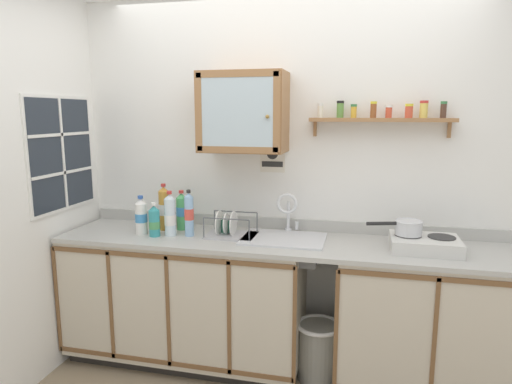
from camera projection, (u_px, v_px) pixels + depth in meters
name	position (u px, v px, depth m)	size (l,w,h in m)	color
back_wall	(288.00, 174.00, 3.13)	(3.59, 0.07, 2.60)	white
side_wall_left	(0.00, 190.00, 2.56)	(0.05, 3.47, 2.60)	white
lower_cabinet_run	(186.00, 299.00, 3.13)	(1.65, 0.60, 0.89)	black
lower_cabinet_run_right	(427.00, 323.00, 2.76)	(1.10, 0.60, 0.89)	black
countertop	(279.00, 242.00, 2.89)	(2.95, 0.62, 0.03)	#B2B2AD
backsplash	(286.00, 224.00, 3.16)	(2.95, 0.02, 0.08)	#B2B2AD
sink	(284.00, 243.00, 2.93)	(0.54, 0.43, 0.41)	silver
hot_plate_stove	(425.00, 244.00, 2.67)	(0.40, 0.31, 0.09)	silver
saucepan	(408.00, 227.00, 2.70)	(0.34, 0.17, 0.09)	silver
bottle_soda_green_0	(182.00, 211.00, 3.14)	(0.08, 0.08, 0.28)	#4CB266
bottle_water_clear_1	(170.00, 216.00, 2.98)	(0.08, 0.08, 0.31)	silver
bottle_juice_amber_2	(164.00, 208.00, 3.13)	(0.08, 0.08, 0.33)	gold
bottle_detergent_teal_3	(154.00, 222.00, 2.97)	(0.07, 0.07, 0.23)	teal
bottle_water_blue_4	(189.00, 214.00, 2.97)	(0.06, 0.06, 0.31)	#8CB7E0
bottle_opaque_white_5	(141.00, 217.00, 3.02)	(0.08, 0.08, 0.27)	white
dish_rack	(229.00, 230.00, 2.98)	(0.33, 0.24, 0.17)	#B2B2B7
mug	(227.00, 226.00, 3.05)	(0.10, 0.11, 0.10)	#337259
wall_cabinet	(243.00, 112.00, 2.94)	(0.57, 0.35, 0.52)	#996B42
spice_shelf	(382.00, 117.00, 2.83)	(0.90, 0.14, 0.23)	#996B42
warning_sign	(272.00, 157.00, 3.10)	(0.18, 0.01, 0.21)	silver
window	(61.00, 154.00, 3.02)	(0.03, 0.67, 0.78)	#262D38
trash_bin	(318.00, 350.00, 2.92)	(0.30, 0.30, 0.39)	gray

